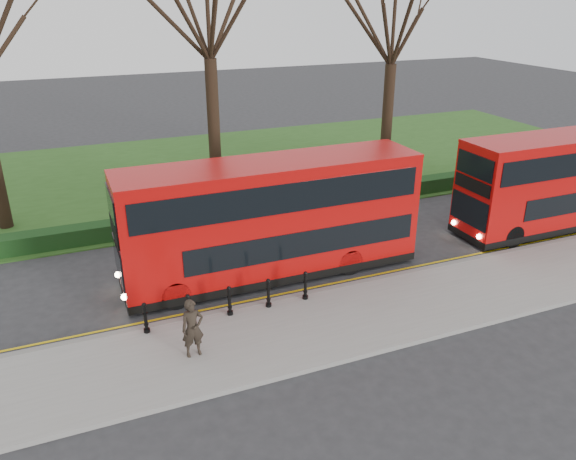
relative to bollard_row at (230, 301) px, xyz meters
name	(u,v)px	position (x,y,z in m)	size (l,w,h in m)	color
ground	(240,295)	(0.78, 1.35, -0.65)	(120.00, 120.00, 0.00)	#28282B
pavement	(270,337)	(0.78, -1.65, -0.57)	(60.00, 4.00, 0.15)	gray
kerb	(249,307)	(0.78, 0.35, -0.57)	(60.00, 0.25, 0.16)	slate
grass_verge	(161,176)	(0.78, 16.35, -0.62)	(60.00, 18.00, 0.06)	#274E1A
hedge	(194,219)	(0.78, 8.15, -0.25)	(60.00, 0.90, 0.80)	black
yellow_line_outer	(247,304)	(0.78, 0.65, -0.64)	(60.00, 0.10, 0.01)	yellow
yellow_line_inner	(245,301)	(0.78, 0.85, -0.64)	(60.00, 0.10, 0.01)	yellow
tree_mid	(207,6)	(2.78, 11.35, 8.73)	(8.25, 8.25, 12.89)	black
tree_right	(394,23)	(12.78, 11.35, 7.79)	(7.43, 7.43, 11.61)	black
bollard_row	(230,301)	(0.00, 0.00, 0.00)	(5.60, 0.15, 1.00)	black
bus_lead	(272,220)	(2.44, 2.45, 1.59)	(11.18, 2.57, 4.45)	#AA0909
bus_rear	(567,180)	(16.51, 1.95, 1.51)	(10.76, 2.47, 4.28)	#AA0909
pedestrian	(193,328)	(-1.62, -1.73, 0.41)	(0.66, 0.43, 1.81)	black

